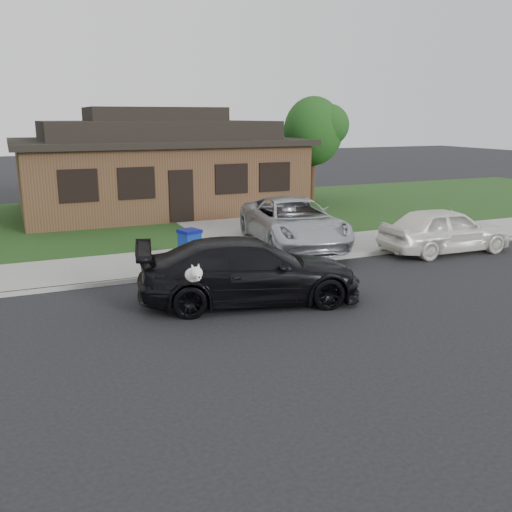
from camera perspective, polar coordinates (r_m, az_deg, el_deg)
name	(u,v)px	position (r m, az deg, el deg)	size (l,w,h in m)	color
ground	(146,327)	(12.47, -10.94, -7.01)	(120.00, 120.00, 0.00)	black
sidewalk	(107,269)	(17.15, -14.65, -1.24)	(60.00, 3.00, 0.12)	gray
curb	(117,282)	(15.72, -13.78, -2.55)	(60.00, 0.12, 0.12)	gray
lawn	(76,223)	(24.92, -17.58, 3.18)	(60.00, 13.00, 0.13)	#193814
driveway	(236,224)	(23.41, -2.00, 3.18)	(4.50, 13.00, 0.14)	gray
sedan	(250,271)	(13.65, -0.62, -1.50)	(5.68, 3.27, 1.55)	black
minivan	(294,222)	(19.25, 3.77, 3.42)	(2.60, 5.63, 1.56)	#B9BBC1
white_compact	(445,230)	(19.72, 18.37, 2.50)	(1.78, 4.43, 1.51)	white
recycling_bin	(190,245)	(17.31, -6.64, 1.11)	(0.72, 0.72, 0.96)	navy
house	(157,166)	(27.28, -9.91, 8.87)	(12.60, 8.60, 4.65)	#422B1C
tree_1	(317,130)	(29.64, 6.08, 12.43)	(3.15, 3.00, 5.25)	#332114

